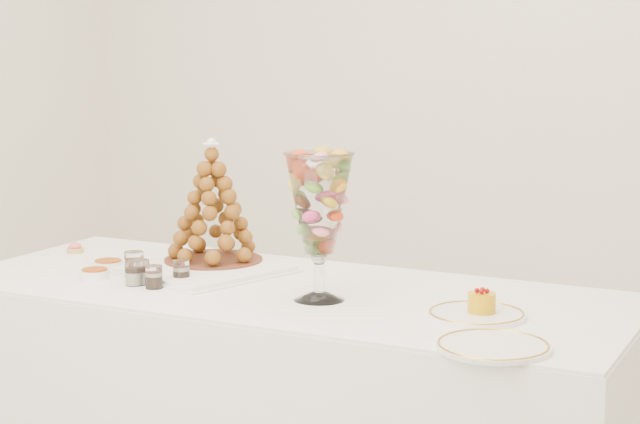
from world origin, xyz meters
The scene contains 15 objects.
buffet_table centered at (0.00, 0.18, 0.37)m, with size 1.99×0.90×0.74m.
lace_tray centered at (-0.38, 0.24, 0.75)m, with size 0.53×0.40×0.02m, color white.
macaron_vase centered at (0.15, 0.11, 0.99)m, with size 0.18×0.18×0.39m.
cake_plate centered at (0.58, 0.15, 0.74)m, with size 0.25×0.25×0.01m, color white.
spare_plate centered at (0.72, -0.09, 0.74)m, with size 0.26×0.26×0.01m, color white.
pink_tart centered at (-0.85, 0.25, 0.75)m, with size 0.05×0.05×0.03m.
verrine_a centered at (-0.45, 0.07, 0.78)m, with size 0.06×0.06×0.08m, color white.
verrine_b centered at (-0.38, 0.01, 0.77)m, with size 0.05×0.05×0.07m, color white.
verrine_c centered at (-0.29, 0.08, 0.77)m, with size 0.05×0.05×0.06m, color white.
verrine_d centered at (-0.39, -0.01, 0.77)m, with size 0.05×0.05×0.07m, color white.
verrine_e centered at (-0.31, -0.01, 0.77)m, with size 0.05×0.05×0.06m, color white.
ramekin_back centered at (-0.58, 0.10, 0.75)m, with size 0.09×0.09×0.03m, color white.
ramekin_front centered at (-0.54, -0.01, 0.75)m, with size 0.08×0.08×0.03m, color white.
croquembouche centered at (-0.34, 0.31, 0.94)m, with size 0.30×0.30×0.37m.
mousse_cake centered at (0.59, 0.16, 0.77)m, with size 0.07×0.07×0.06m.
Camera 1 is at (1.55, -2.28, 1.43)m, focal length 60.00 mm.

